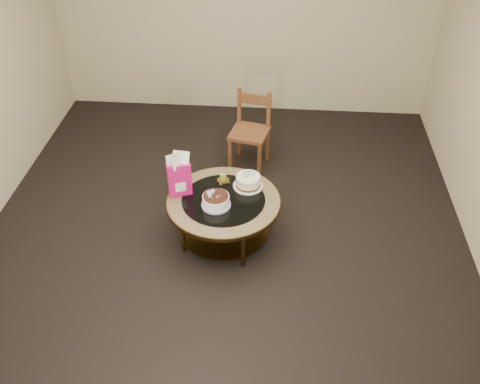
# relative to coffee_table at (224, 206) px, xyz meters

# --- Properties ---
(ground) EXTENTS (5.00, 5.00, 0.00)m
(ground) POSITION_rel_coffee_table_xyz_m (-0.00, 0.00, -0.38)
(ground) COLOR black
(ground) RESTS_ON ground
(room_walls) EXTENTS (4.52, 5.02, 2.61)m
(room_walls) POSITION_rel_coffee_table_xyz_m (-0.00, 0.00, 1.16)
(room_walls) COLOR #C3B694
(room_walls) RESTS_ON ground
(coffee_table) EXTENTS (1.02, 1.02, 0.46)m
(coffee_table) POSITION_rel_coffee_table_xyz_m (0.00, 0.00, 0.00)
(coffee_table) COLOR #523A17
(coffee_table) RESTS_ON ground
(decorated_cake) EXTENTS (0.26, 0.26, 0.15)m
(decorated_cake) POSITION_rel_coffee_table_xyz_m (-0.06, -0.09, 0.13)
(decorated_cake) COLOR #BF99D8
(decorated_cake) RESTS_ON coffee_table
(cream_cake) EXTENTS (0.27, 0.27, 0.17)m
(cream_cake) POSITION_rel_coffee_table_xyz_m (0.20, 0.21, 0.13)
(cream_cake) COLOR silver
(cream_cake) RESTS_ON coffee_table
(gift_bag) EXTENTS (0.23, 0.19, 0.41)m
(gift_bag) POSITION_rel_coffee_table_xyz_m (-0.39, 0.07, 0.28)
(gift_bag) COLOR #CC135E
(gift_bag) RESTS_ON coffee_table
(pillar_candle) EXTENTS (0.12, 0.12, 0.08)m
(pillar_candle) POSITION_rel_coffee_table_xyz_m (-0.03, 0.26, 0.11)
(pillar_candle) COLOR #C5B251
(pillar_candle) RESTS_ON coffee_table
(dining_chair) EXTENTS (0.46, 0.46, 0.83)m
(dining_chair) POSITION_rel_coffee_table_xyz_m (0.16, 1.24, 0.04)
(dining_chair) COLOR brown
(dining_chair) RESTS_ON ground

